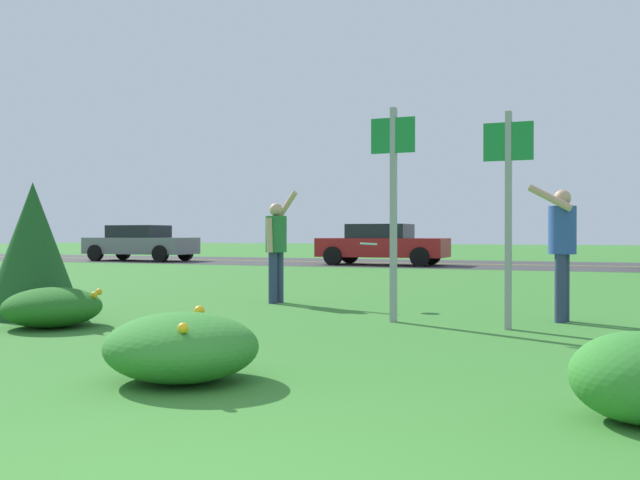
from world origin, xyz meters
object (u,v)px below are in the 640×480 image
person_thrower_green_shirt (276,243)px  car_gray_leftmost (140,243)px  car_red_center_left (382,244)px  frisbee_pale_blue (369,244)px  sign_post_near_path (393,193)px  sign_post_by_roadside (508,197)px  person_catcher_blue_shirt (562,242)px

person_thrower_green_shirt → car_gray_leftmost: 18.57m
car_red_center_left → frisbee_pale_blue: bearing=-74.4°
sign_post_near_path → sign_post_by_roadside: size_ratio=1.07×
car_gray_leftmost → sign_post_near_path: bearing=-45.8°
person_thrower_green_shirt → person_catcher_blue_shirt: person_thrower_green_shirt is taller
sign_post_near_path → sign_post_by_roadside: (1.42, -0.19, -0.09)m
sign_post_by_roadside → person_thrower_green_shirt: sign_post_by_roadside is taller
car_red_center_left → sign_post_near_path: bearing=-73.1°
sign_post_by_roadside → person_catcher_blue_shirt: (0.55, 0.96, -0.53)m
sign_post_near_path → frisbee_pale_blue: 1.93m
frisbee_pale_blue → car_gray_leftmost: size_ratio=0.06×
frisbee_pale_blue → sign_post_by_roadside: bearing=-38.7°
person_thrower_green_shirt → car_red_center_left: bearing=99.4°
sign_post_near_path → sign_post_by_roadside: sign_post_near_path is taller
sign_post_near_path → frisbee_pale_blue: bearing=117.2°
person_catcher_blue_shirt → car_red_center_left: size_ratio=0.38×
frisbee_pale_blue → car_gray_leftmost: (-14.07, 13.73, -0.21)m
sign_post_near_path → sign_post_by_roadside: 1.43m
sign_post_by_roadside → car_gray_leftmost: (-16.32, 15.53, -0.79)m
sign_post_near_path → frisbee_pale_blue: size_ratio=10.49×
car_gray_leftmost → car_red_center_left: (10.24, 0.00, 0.00)m
car_gray_leftmost → car_red_center_left: bearing=0.0°
sign_post_near_path → car_gray_leftmost: sign_post_near_path is taller
sign_post_by_roadside → person_thrower_green_shirt: 4.25m
person_thrower_green_shirt → car_red_center_left: size_ratio=0.40×
sign_post_near_path → frisbee_pale_blue: (-0.83, 1.61, -0.67)m
person_thrower_green_shirt → car_red_center_left: (-2.28, 13.71, -0.22)m
frisbee_pale_blue → car_gray_leftmost: car_gray_leftmost is taller
person_catcher_blue_shirt → frisbee_pale_blue: 2.92m
sign_post_near_path → car_gray_leftmost: bearing=134.2°
person_thrower_green_shirt → sign_post_by_roadside: bearing=-25.6°
frisbee_pale_blue → car_red_center_left: bearing=105.6°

